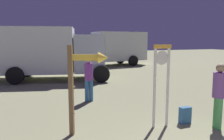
# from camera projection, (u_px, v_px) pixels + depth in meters

# --- Properties ---
(standing_clock) EXTENTS (0.47, 0.12, 2.14)m
(standing_clock) POSITION_uv_depth(u_px,v_px,m) (161.00, 77.00, 5.65)
(standing_clock) COLOR white
(standing_clock) RESTS_ON ground_plane
(arrow_sign) EXTENTS (0.90, 0.62, 2.14)m
(arrow_sign) POSITION_uv_depth(u_px,v_px,m) (84.00, 76.00, 5.07)
(arrow_sign) COLOR brown
(arrow_sign) RESTS_ON ground_plane
(person_near_clock) EXTENTS (0.32, 0.32, 1.67)m
(person_near_clock) POSITION_uv_depth(u_px,v_px,m) (219.00, 93.00, 5.59)
(person_near_clock) COLOR #4D9F55
(person_near_clock) RESTS_ON ground_plane
(backpack) EXTENTS (0.31, 0.20, 0.45)m
(backpack) POSITION_uv_depth(u_px,v_px,m) (185.00, 115.00, 6.02)
(backpack) COLOR #366796
(backpack) RESTS_ON ground_plane
(person_distant) EXTENTS (0.31, 0.31, 1.64)m
(person_distant) POSITION_uv_depth(u_px,v_px,m) (89.00, 77.00, 8.09)
(person_distant) COLOR #33689D
(person_distant) RESTS_ON ground_plane
(box_truck_near) EXTENTS (6.72, 4.01, 2.94)m
(box_truck_near) POSITION_uv_depth(u_px,v_px,m) (48.00, 51.00, 12.48)
(box_truck_near) COLOR silver
(box_truck_near) RESTS_ON ground_plane
(box_truck_far) EXTENTS (6.88, 3.11, 2.95)m
(box_truck_far) POSITION_uv_depth(u_px,v_px,m) (111.00, 47.00, 19.50)
(box_truck_far) COLOR silver
(box_truck_far) RESTS_ON ground_plane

